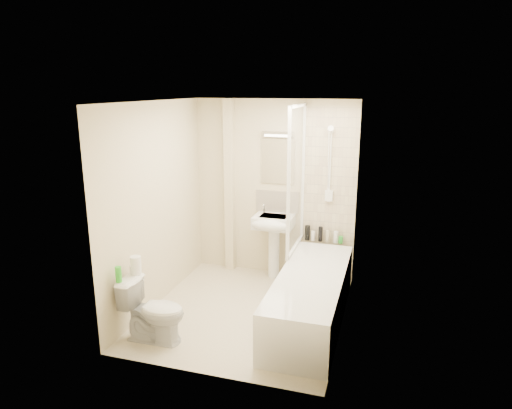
% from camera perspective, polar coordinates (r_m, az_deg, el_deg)
% --- Properties ---
extents(floor, '(2.50, 2.50, 0.00)m').
position_cam_1_polar(floor, '(5.48, -1.22, -13.22)').
color(floor, beige).
rests_on(floor, ground).
extents(wall_back, '(2.20, 0.02, 2.40)m').
position_cam_1_polar(wall_back, '(6.20, 2.28, 1.94)').
color(wall_back, beige).
rests_on(wall_back, ground).
extents(wall_left, '(0.02, 2.50, 2.40)m').
position_cam_1_polar(wall_left, '(5.46, -12.34, -0.12)').
color(wall_left, beige).
rests_on(wall_left, ground).
extents(wall_right, '(0.02, 2.50, 2.40)m').
position_cam_1_polar(wall_right, '(4.82, 11.26, -2.03)').
color(wall_right, beige).
rests_on(wall_right, ground).
extents(ceiling, '(2.20, 2.50, 0.02)m').
position_cam_1_polar(ceiling, '(4.85, -1.38, 12.75)').
color(ceiling, white).
rests_on(ceiling, wall_back).
extents(tile_back, '(0.70, 0.01, 1.75)m').
position_cam_1_polar(tile_back, '(6.00, 9.23, 3.54)').
color(tile_back, beige).
rests_on(tile_back, wall_back).
extents(tile_right, '(0.01, 2.10, 1.75)m').
position_cam_1_polar(tile_right, '(4.77, 11.26, 0.61)').
color(tile_right, beige).
rests_on(tile_right, wall_right).
extents(pipe_boxing, '(0.12, 0.12, 2.40)m').
position_cam_1_polar(pipe_boxing, '(6.32, -3.31, 2.18)').
color(pipe_boxing, beige).
rests_on(pipe_boxing, ground).
extents(splashback, '(0.60, 0.02, 0.30)m').
position_cam_1_polar(splashback, '(6.21, 2.69, 0.36)').
color(splashback, beige).
rests_on(splashback, wall_back).
extents(mirror, '(0.46, 0.01, 0.60)m').
position_cam_1_polar(mirror, '(6.10, 2.74, 5.37)').
color(mirror, white).
rests_on(mirror, wall_back).
extents(strip_light, '(0.42, 0.07, 0.07)m').
position_cam_1_polar(strip_light, '(6.03, 2.73, 8.81)').
color(strip_light, silver).
rests_on(strip_light, wall_back).
extents(bathtub, '(0.70, 2.10, 0.55)m').
position_cam_1_polar(bathtub, '(5.20, 6.85, -11.37)').
color(bathtub, white).
rests_on(bathtub, ground).
extents(shower_screen, '(0.04, 0.92, 1.80)m').
position_cam_1_polar(shower_screen, '(5.62, 5.10, 3.20)').
color(shower_screen, white).
rests_on(shower_screen, bathtub).
extents(shower_fixture, '(0.10, 0.16, 0.99)m').
position_cam_1_polar(shower_fixture, '(5.93, 9.21, 4.61)').
color(shower_fixture, white).
rests_on(shower_fixture, wall_back).
extents(pedestal_sink, '(0.52, 0.48, 1.00)m').
position_cam_1_polar(pedestal_sink, '(6.09, 2.13, -3.11)').
color(pedestal_sink, white).
rests_on(pedestal_sink, ground).
extents(bottle_black_a, '(0.07, 0.07, 0.20)m').
position_cam_1_polar(bottle_black_a, '(6.16, 6.44, -3.53)').
color(bottle_black_a, black).
rests_on(bottle_black_a, bathtub).
extents(bottle_white_a, '(0.06, 0.06, 0.13)m').
position_cam_1_polar(bottle_white_a, '(6.15, 7.15, -3.90)').
color(bottle_white_a, white).
rests_on(bottle_white_a, bathtub).
extents(bottle_black_b, '(0.06, 0.06, 0.20)m').
position_cam_1_polar(bottle_black_b, '(6.13, 8.05, -3.67)').
color(bottle_black_b, black).
rests_on(bottle_black_b, bathtub).
extents(bottle_cream, '(0.05, 0.05, 0.16)m').
position_cam_1_polar(bottle_cream, '(6.12, 8.94, -3.94)').
color(bottle_cream, beige).
rests_on(bottle_cream, bathtub).
extents(bottle_white_b, '(0.06, 0.06, 0.15)m').
position_cam_1_polar(bottle_white_b, '(6.11, 9.96, -4.03)').
color(bottle_white_b, white).
rests_on(bottle_white_b, bathtub).
extents(bottle_green, '(0.06, 0.06, 0.09)m').
position_cam_1_polar(bottle_green, '(6.12, 10.54, -4.35)').
color(bottle_green, green).
rests_on(bottle_green, bathtub).
extents(toilet, '(0.40, 0.67, 0.66)m').
position_cam_1_polar(toilet, '(4.90, -12.67, -12.79)').
color(toilet, white).
rests_on(toilet, ground).
extents(toilet_roll_lower, '(0.12, 0.12, 0.09)m').
position_cam_1_polar(toilet_roll_lower, '(4.94, -14.82, -7.85)').
color(toilet_roll_lower, white).
rests_on(toilet_roll_lower, toilet).
extents(toilet_roll_upper, '(0.11, 0.11, 0.11)m').
position_cam_1_polar(toilet_roll_upper, '(4.88, -14.83, -6.91)').
color(toilet_roll_upper, white).
rests_on(toilet_roll_upper, toilet_roll_lower).
extents(green_bottle, '(0.06, 0.06, 0.16)m').
position_cam_1_polar(green_bottle, '(4.77, -16.81, -8.37)').
color(green_bottle, green).
rests_on(green_bottle, toilet).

